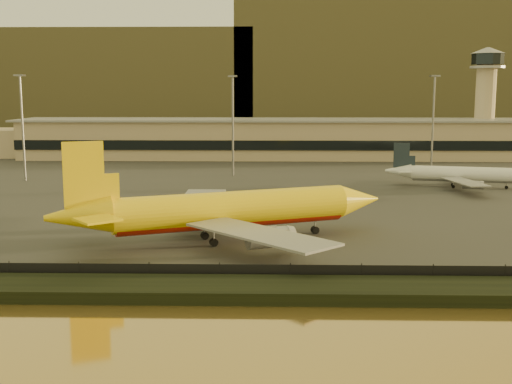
% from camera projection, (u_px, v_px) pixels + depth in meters
% --- Properties ---
extents(ground, '(900.00, 900.00, 0.00)m').
position_uv_depth(ground, '(272.00, 256.00, 85.37)').
color(ground, black).
rests_on(ground, ground).
extents(embankment, '(320.00, 7.00, 1.40)m').
position_uv_depth(embankment, '(273.00, 290.00, 68.48)').
color(embankment, black).
rests_on(embankment, ground).
extents(tarmac, '(320.00, 220.00, 0.20)m').
position_uv_depth(tarmac, '(272.00, 169.00, 179.17)').
color(tarmac, '#2D2D2D').
rests_on(tarmac, ground).
extents(perimeter_fence, '(300.00, 0.05, 2.20)m').
position_uv_depth(perimeter_fence, '(273.00, 274.00, 72.33)').
color(perimeter_fence, black).
rests_on(perimeter_fence, tarmac).
extents(terminal_building, '(202.00, 25.00, 12.60)m').
position_uv_depth(terminal_building, '(227.00, 139.00, 208.72)').
color(terminal_building, tan).
rests_on(terminal_building, tarmac).
extents(control_tower, '(11.20, 11.20, 35.50)m').
position_uv_depth(control_tower, '(486.00, 91.00, 209.71)').
color(control_tower, tan).
rests_on(control_tower, tarmac).
extents(apron_light_masts, '(152.20, 12.20, 25.40)m').
position_uv_depth(apron_light_masts, '(334.00, 116.00, 156.63)').
color(apron_light_masts, slate).
rests_on(apron_light_masts, tarmac).
extents(distant_hills, '(470.00, 160.00, 70.00)m').
position_uv_depth(distant_hills, '(240.00, 76.00, 416.71)').
color(distant_hills, brown).
rests_on(distant_hills, ground).
extents(dhl_cargo_jet, '(48.24, 45.65, 15.02)m').
position_uv_depth(dhl_cargo_jet, '(227.00, 211.00, 92.25)').
color(dhl_cargo_jet, yellow).
rests_on(dhl_cargo_jet, tarmac).
extents(white_narrowbody_jet, '(33.84, 32.50, 9.79)m').
position_uv_depth(white_narrowbody_jet, '(462.00, 175.00, 144.21)').
color(white_narrowbody_jet, white).
rests_on(white_narrowbody_jet, tarmac).
extents(gse_vehicle_yellow, '(4.23, 2.82, 1.75)m').
position_uv_depth(gse_vehicle_yellow, '(300.00, 207.00, 114.94)').
color(gse_vehicle_yellow, yellow).
rests_on(gse_vehicle_yellow, tarmac).
extents(gse_vehicle_white, '(3.84, 1.93, 1.68)m').
position_uv_depth(gse_vehicle_white, '(208.00, 209.00, 113.34)').
color(gse_vehicle_white, white).
rests_on(gse_vehicle_white, tarmac).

